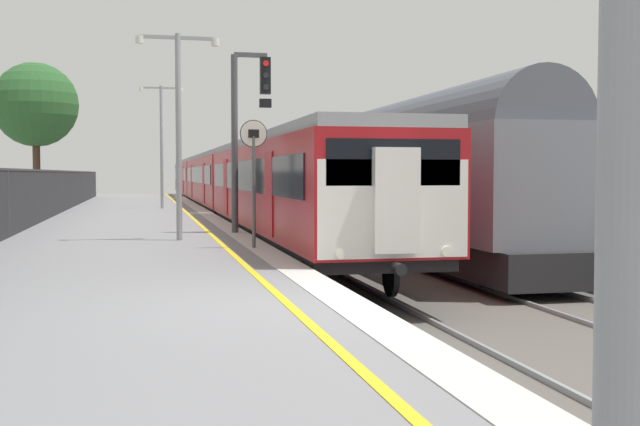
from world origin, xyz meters
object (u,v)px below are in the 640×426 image
(freight_train_adjacent_track, at_px, (289,173))
(platform_lamp_mid, at_px, (178,117))
(background_tree_left, at_px, (33,107))
(commuter_train_at_platform, at_px, (223,180))
(speed_limit_sign, at_px, (254,167))
(signal_gantry, at_px, (245,121))
(platform_lamp_far, at_px, (161,136))

(freight_train_adjacent_track, distance_m, platform_lamp_mid, 26.54)
(background_tree_left, bearing_deg, commuter_train_at_platform, -8.79)
(commuter_train_at_platform, height_order, background_tree_left, background_tree_left)
(commuter_train_at_platform, height_order, speed_limit_sign, commuter_train_at_platform)
(signal_gantry, bearing_deg, commuter_train_at_platform, 85.99)
(platform_lamp_mid, bearing_deg, platform_lamp_far, 90.00)
(platform_lamp_mid, height_order, platform_lamp_far, platform_lamp_far)
(platform_lamp_mid, relative_size, platform_lamp_far, 0.87)
(commuter_train_at_platform, height_order, freight_train_adjacent_track, freight_train_adjacent_track)
(platform_lamp_far, bearing_deg, speed_limit_sign, -85.88)
(commuter_train_at_platform, distance_m, signal_gantry, 21.08)
(freight_train_adjacent_track, xyz_separation_m, platform_lamp_far, (-7.34, -7.17, 1.71))
(speed_limit_sign, xyz_separation_m, platform_lamp_mid, (-1.49, 2.45, 1.22))
(signal_gantry, height_order, platform_lamp_far, platform_lamp_far)
(speed_limit_sign, distance_m, platform_lamp_mid, 3.12)
(speed_limit_sign, height_order, background_tree_left, background_tree_left)
(commuter_train_at_platform, bearing_deg, freight_train_adjacent_track, 31.31)
(platform_lamp_mid, bearing_deg, commuter_train_at_platform, 81.75)
(commuter_train_at_platform, xyz_separation_m, signal_gantry, (-1.47, -20.95, 1.81))
(freight_train_adjacent_track, distance_m, signal_gantry, 24.07)
(commuter_train_at_platform, bearing_deg, platform_lamp_mid, -98.25)
(signal_gantry, xyz_separation_m, speed_limit_sign, (-0.38, -4.53, -1.30))
(freight_train_adjacent_track, bearing_deg, signal_gantry, -103.17)
(freight_train_adjacent_track, height_order, signal_gantry, signal_gantry)
(speed_limit_sign, height_order, platform_lamp_far, platform_lamp_far)
(signal_gantry, relative_size, platform_lamp_far, 0.86)
(commuter_train_at_platform, height_order, signal_gantry, signal_gantry)
(speed_limit_sign, distance_m, background_tree_left, 28.34)
(speed_limit_sign, distance_m, platform_lamp_far, 20.87)
(signal_gantry, relative_size, platform_lamp_mid, 0.98)
(freight_train_adjacent_track, relative_size, signal_gantry, 12.46)
(speed_limit_sign, xyz_separation_m, platform_lamp_far, (-1.49, 20.75, 1.60))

